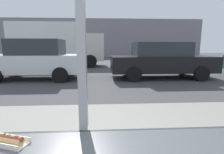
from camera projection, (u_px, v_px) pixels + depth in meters
The scene contains 7 objects.
ground_plane at pixel (100, 75), 9.04m from camera, with size 60.00×60.00×0.00m, color #424244.
sidewalk_strip at pixel (95, 136), 2.74m from camera, with size 16.00×2.80×0.10m, color gray.
building_facade_far at pixel (101, 38), 23.89m from camera, with size 28.00×1.20×5.16m, color gray.
hotdog_tray_far at pixel (4, 139), 0.90m from camera, with size 0.28×0.17×0.05m.
parked_car_white at pixel (36, 59), 7.70m from camera, with size 4.20×1.93×1.78m.
parked_car_black at pixel (161, 60), 8.03m from camera, with size 4.70×1.99×1.65m.
box_truck at pixel (57, 44), 12.57m from camera, with size 6.50×2.44×3.09m.
Camera 1 is at (0.12, -0.95, 1.47)m, focal length 27.58 mm.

